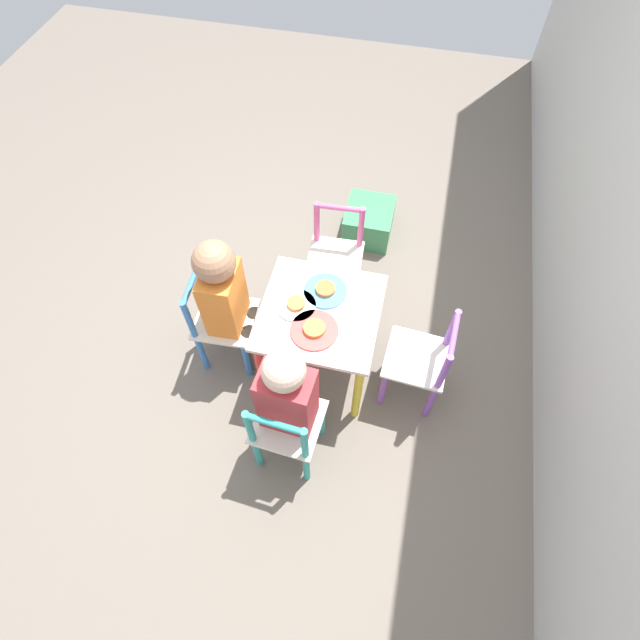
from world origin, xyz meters
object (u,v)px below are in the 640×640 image
chair_purple (421,362)px  child_front (227,296)px  plate_left (325,290)px  kids_table (320,322)px  plate_right (314,330)px  chair_pink (335,258)px  storage_bin (369,221)px  chair_teal (287,429)px  child_right (289,396)px  plate_front (296,305)px  chair_blue (221,321)px

chair_purple → child_front: (-0.01, -0.84, 0.20)m
child_front → plate_left: 0.41m
kids_table → plate_right: plate_right is taller
chair_pink → storage_bin: 0.49m
chair_teal → storage_bin: bearing=-90.5°
chair_teal → plate_right: bearing=-91.1°
chair_pink → child_right: (0.84, -0.00, 0.19)m
plate_front → plate_right: size_ratio=0.84×
plate_right → storage_bin: (-1.00, 0.07, -0.38)m
chair_blue → child_front: 0.21m
kids_table → chair_blue: bearing=-86.9°
chair_purple → plate_right: (0.07, -0.45, 0.20)m
chair_purple → storage_bin: size_ratio=1.86×
chair_teal → chair_purple: bearing=-135.0°
chair_purple → storage_bin: (-0.93, -0.38, -0.17)m
child_front → chair_blue: bearing=90.0°
child_front → plate_front: 0.29m
plate_front → chair_pink: bearing=170.8°
plate_right → plate_left: (-0.20, 0.00, 0.00)m
chair_pink → chair_purple: 0.68m
kids_table → chair_teal: chair_teal is taller
chair_teal → plate_front: size_ratio=3.28×
plate_left → storage_bin: (-0.80, 0.07, -0.38)m
kids_table → chair_pink: 0.46m
storage_bin → child_right: bearing=-4.5°
plate_right → chair_purple: bearing=98.7°
plate_left → child_right: bearing=-3.2°
chair_blue → plate_right: (0.08, 0.45, 0.20)m
kids_table → chair_purple: bearing=86.1°
child_front → storage_bin: (-0.93, 0.46, -0.38)m
chair_blue → plate_left: bearing=-77.7°
child_right → child_front: bearing=-41.3°
chair_pink → plate_front: (0.45, -0.07, 0.20)m
child_front → chair_pink: bearing=-40.8°
chair_pink → plate_front: 0.50m
storage_bin → chair_purple: bearing=21.9°
chair_purple → plate_left: chair_purple is taller
chair_purple → child_right: bearing=-49.2°
kids_table → child_right: bearing=-4.0°
plate_front → plate_right: bearing=45.0°
kids_table → storage_bin: size_ratio=1.70×
kids_table → plate_left: size_ratio=2.65×
chair_teal → plate_left: size_ratio=2.91×
chair_blue → chair_pink: same height
chair_blue → chair_purple: size_ratio=1.00×
child_front → child_right: 0.52m
chair_pink → child_right: size_ratio=0.70×
plate_right → plate_left: bearing=180.0°
kids_table → child_front: (0.02, -0.39, 0.09)m
chair_pink → storage_bin: chair_pink is taller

